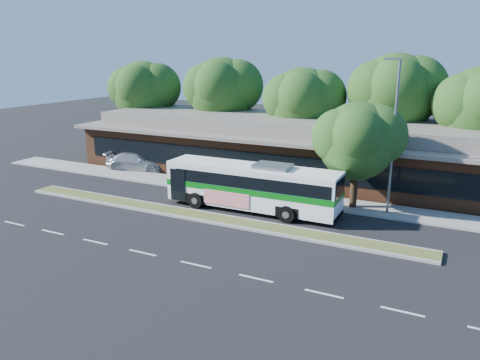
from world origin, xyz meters
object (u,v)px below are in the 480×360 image
at_px(sedan, 137,161).
at_px(transit_bus, 253,184).
at_px(lamp_post, 393,133).
at_px(sidewalk_tree, 363,140).

bearing_deg(sedan, transit_bus, -125.39).
height_order(lamp_post, transit_bus, lamp_post).
distance_m(sedan, sidewalk_tree, 18.98).
bearing_deg(lamp_post, transit_bus, -158.96).
bearing_deg(sidewalk_tree, transit_bus, -150.98).
relative_size(sedan, sidewalk_tree, 0.78).
xyz_separation_m(lamp_post, transit_bus, (-7.49, -2.88, -3.22)).
bearing_deg(sidewalk_tree, lamp_post, -10.22).
xyz_separation_m(lamp_post, sedan, (-20.28, 2.19, -4.16)).
height_order(lamp_post, sedan, lamp_post).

